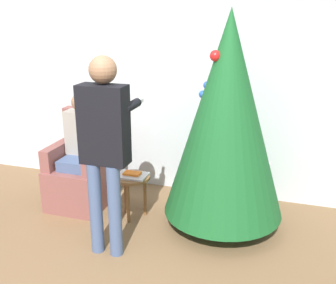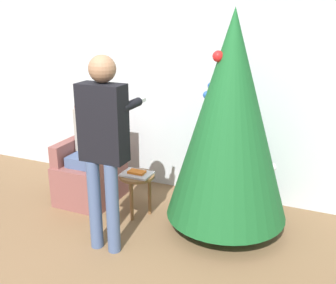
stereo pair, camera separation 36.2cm
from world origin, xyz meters
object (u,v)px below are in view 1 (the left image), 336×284
Objects in this scene: christmas_tree at (227,117)px; side_stool at (132,183)px; armchair at (83,172)px; person_seated at (80,145)px; person_standing at (104,139)px.

christmas_tree is 4.59× the size of side_stool.
side_stool is (0.68, -0.16, 0.02)m from armchair.
armchair is (-1.64, 0.04, -0.80)m from christmas_tree.
armchair reaches higher than side_stool.
armchair is 0.34m from person_seated.
armchair is 0.70m from side_stool.
person_standing is (0.71, -0.81, 0.72)m from armchair.
person_seated is 0.72× the size of person_standing.
christmas_tree is 2.03× the size of armchair.
person_seated is at bearing 179.86° from christmas_tree.
person_standing is at bearing -48.61° from armchair.
person_seated is 2.71× the size of side_stool.
person_seated reaches higher than armchair.
side_stool is at bearing 92.27° from person_standing.
christmas_tree is 1.21m from person_standing.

